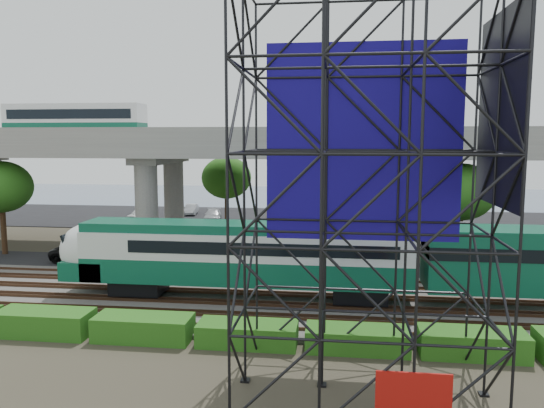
# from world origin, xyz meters

# --- Properties ---
(ground) EXTENTS (140.00, 140.00, 0.00)m
(ground) POSITION_xyz_m (0.00, 0.00, 0.00)
(ground) COLOR #474233
(ground) RESTS_ON ground
(ballast_bed) EXTENTS (90.00, 12.00, 0.20)m
(ballast_bed) POSITION_xyz_m (0.00, 2.00, 0.10)
(ballast_bed) COLOR slate
(ballast_bed) RESTS_ON ground
(service_road) EXTENTS (90.00, 5.00, 0.08)m
(service_road) POSITION_xyz_m (0.00, 10.50, 0.04)
(service_road) COLOR black
(service_road) RESTS_ON ground
(parking_lot) EXTENTS (90.00, 18.00, 0.08)m
(parking_lot) POSITION_xyz_m (0.00, 34.00, 0.04)
(parking_lot) COLOR black
(parking_lot) RESTS_ON ground
(harbor_water) EXTENTS (140.00, 40.00, 0.03)m
(harbor_water) POSITION_xyz_m (0.00, 56.00, 0.01)
(harbor_water) COLOR slate
(harbor_water) RESTS_ON ground
(rail_tracks) EXTENTS (90.00, 9.52, 0.16)m
(rail_tracks) POSITION_xyz_m (0.00, 2.00, 0.28)
(rail_tracks) COLOR #472D1E
(rail_tracks) RESTS_ON ballast_bed
(commuter_train) EXTENTS (29.30, 3.06, 4.30)m
(commuter_train) POSITION_xyz_m (1.97, 2.00, 2.88)
(commuter_train) COLOR black
(commuter_train) RESTS_ON rail_tracks
(overpass) EXTENTS (80.00, 12.00, 12.40)m
(overpass) POSITION_xyz_m (-1.28, 16.00, 8.21)
(overpass) COLOR #9E9B93
(overpass) RESTS_ON ground
(scaffold_tower) EXTENTS (9.36, 6.36, 15.00)m
(scaffold_tower) POSITION_xyz_m (6.06, -7.98, 7.47)
(scaffold_tower) COLOR black
(scaffold_tower) RESTS_ON ground
(hedge_strip) EXTENTS (34.60, 1.80, 1.20)m
(hedge_strip) POSITION_xyz_m (1.01, -4.30, 0.56)
(hedge_strip) COLOR #1F5714
(hedge_strip) RESTS_ON ground
(trees) EXTENTS (40.94, 16.94, 7.69)m
(trees) POSITION_xyz_m (-4.67, 16.17, 5.57)
(trees) COLOR #382314
(trees) RESTS_ON ground
(suv) EXTENTS (5.08, 2.85, 1.34)m
(suv) POSITION_xyz_m (-14.42, 10.39, 0.75)
(suv) COLOR black
(suv) RESTS_ON service_road
(parked_cars) EXTENTS (35.85, 9.61, 1.32)m
(parked_cars) POSITION_xyz_m (-0.43, 33.24, 0.69)
(parked_cars) COLOR silver
(parked_cars) RESTS_ON parking_lot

